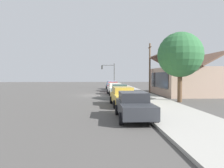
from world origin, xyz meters
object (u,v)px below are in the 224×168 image
(car_cherry, at_px, (113,86))
(car_mustard, at_px, (123,96))
(shade_tree, at_px, (180,55))
(utility_pole_wooden, at_px, (150,67))
(car_skyblue, at_px, (112,85))
(car_seafoam, at_px, (119,91))
(fire_hydrant_red, at_px, (138,99))
(car_ivory, at_px, (115,89))
(traffic_light_main, at_px, (109,71))
(car_charcoal, at_px, (134,105))

(car_cherry, distance_m, car_mustard, 16.47)
(shade_tree, height_order, utility_pole_wooden, utility_pole_wooden)
(car_skyblue, height_order, car_seafoam, same)
(car_mustard, bearing_deg, utility_pole_wooden, 155.27)
(car_mustard, height_order, utility_pole_wooden, utility_pole_wooden)
(utility_pole_wooden, distance_m, fire_hydrant_red, 13.84)
(car_cherry, distance_m, shade_tree, 15.93)
(car_ivory, distance_m, car_mustard, 10.75)
(car_seafoam, relative_size, shade_tree, 0.69)
(car_seafoam, distance_m, car_mustard, 5.65)
(car_cherry, height_order, traffic_light_main, traffic_light_main)
(car_ivory, relative_size, car_mustard, 0.97)
(car_mustard, bearing_deg, car_seafoam, 175.40)
(car_mustard, bearing_deg, shade_tree, 107.22)
(fire_hydrant_red, bearing_deg, car_ivory, -171.30)
(car_cherry, xyz_separation_m, car_mustard, (16.47, -0.03, 0.00))
(car_ivory, relative_size, fire_hydrant_red, 6.65)
(car_seafoam, height_order, car_charcoal, same)
(car_skyblue, bearing_deg, car_charcoal, -3.16)
(car_seafoam, height_order, car_mustard, same)
(car_mustard, xyz_separation_m, traffic_light_main, (-26.63, -0.16, 2.67))
(traffic_light_main, bearing_deg, car_seafoam, 0.90)
(car_mustard, relative_size, utility_pole_wooden, 0.65)
(car_seafoam, xyz_separation_m, shade_tree, (3.53, 5.63, 3.80))
(shade_tree, bearing_deg, utility_pole_wooden, -178.53)
(car_cherry, distance_m, fire_hydrant_red, 15.64)
(car_charcoal, height_order, fire_hydrant_red, car_charcoal)
(car_cherry, height_order, utility_pole_wooden, utility_pole_wooden)
(car_seafoam, xyz_separation_m, car_charcoal, (11.31, -0.12, 0.00))
(car_charcoal, height_order, traffic_light_main, traffic_light_main)
(traffic_light_main, distance_m, fire_hydrant_red, 25.96)
(car_cherry, xyz_separation_m, car_seafoam, (10.82, 0.14, 0.00))
(car_skyblue, bearing_deg, car_mustard, -3.35)
(car_mustard, xyz_separation_m, shade_tree, (-2.12, 5.80, 3.79))
(car_mustard, xyz_separation_m, car_charcoal, (5.67, 0.06, -0.00))
(shade_tree, bearing_deg, car_mustard, -69.95)
(car_cherry, relative_size, car_charcoal, 1.00)
(car_cherry, distance_m, car_charcoal, 22.13)
(car_charcoal, xyz_separation_m, utility_pole_wooden, (-19.36, 5.45, 3.11))
(car_seafoam, bearing_deg, fire_hydrant_red, 16.78)
(car_cherry, bearing_deg, car_ivory, 1.57)
(shade_tree, bearing_deg, traffic_light_main, -166.35)
(car_skyblue, relative_size, shade_tree, 0.70)
(car_skyblue, bearing_deg, car_seafoam, -2.87)
(car_mustard, xyz_separation_m, utility_pole_wooden, (-13.69, 5.50, 3.11))
(car_skyblue, bearing_deg, shade_tree, 12.76)
(car_skyblue, bearing_deg, fire_hydrant_red, 0.67)
(shade_tree, relative_size, traffic_light_main, 1.31)
(shade_tree, height_order, traffic_light_main, shade_tree)
(car_charcoal, bearing_deg, car_mustard, -179.38)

